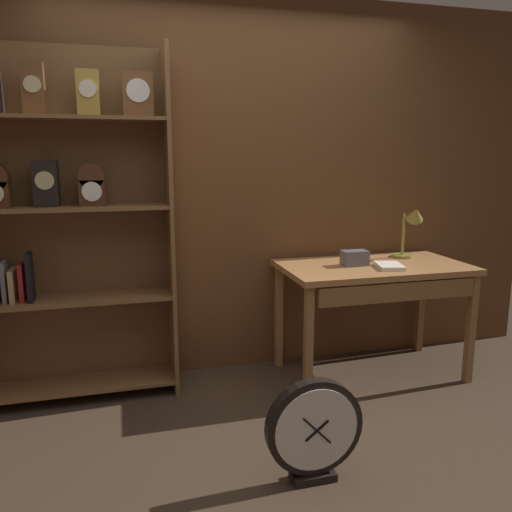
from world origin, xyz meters
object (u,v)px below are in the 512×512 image
object	(u,v)px
desk_lamp	(411,226)
round_clock_large	(314,430)
workbench	(375,278)
open_repair_manual	(389,266)
bookshelf	(64,218)
toolbox_small	(355,258)

from	to	relation	value
desk_lamp	round_clock_large	xyz separation A→B (m)	(-1.20, -1.18, -0.77)
workbench	desk_lamp	size ratio (longest dim) A/B	3.21
open_repair_manual	round_clock_large	bearing A→B (deg)	-120.39
bookshelf	open_repair_manual	world-z (taller)	bookshelf
workbench	round_clock_large	distance (m)	1.39
workbench	desk_lamp	world-z (taller)	desk_lamp
bookshelf	desk_lamp	distance (m)	2.37
workbench	desk_lamp	distance (m)	0.51
open_repair_manual	desk_lamp	bearing A→B (deg)	53.83
workbench	round_clock_large	bearing A→B (deg)	-129.54
desk_lamp	open_repair_manual	distance (m)	0.47
bookshelf	toolbox_small	xyz separation A→B (m)	(1.86, -0.18, -0.31)
bookshelf	open_repair_manual	distance (m)	2.10
toolbox_small	round_clock_large	distance (m)	1.39
desk_lamp	round_clock_large	distance (m)	1.85
toolbox_small	round_clock_large	size ratio (longest dim) A/B	0.34
bookshelf	round_clock_large	xyz separation A→B (m)	(1.16, -1.23, -0.90)
desk_lamp	round_clock_large	bearing A→B (deg)	-135.43
desk_lamp	open_repair_manual	xyz separation A→B (m)	(-0.31, -0.27, -0.22)
desk_lamp	toolbox_small	bearing A→B (deg)	-165.14
round_clock_large	bookshelf	bearing A→B (deg)	133.43
bookshelf	toolbox_small	world-z (taller)	bookshelf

